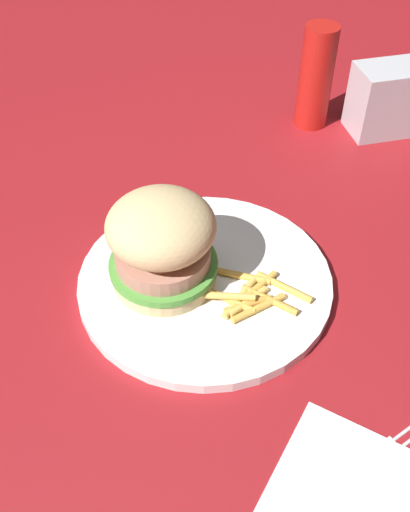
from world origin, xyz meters
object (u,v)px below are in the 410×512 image
sandwich (162,242)px  fork (350,485)px  fries_pile (250,295)px  napkin (348,487)px  napkin_dispenser (387,100)px  ketchup_bottle (316,77)px  plate (205,281)px

sandwich → fork: sandwich is taller
fries_pile → napkin: size_ratio=0.98×
napkin_dispenser → sandwich: bearing=32.4°
ketchup_bottle → napkin: bearing=30.3°
plate → napkin: plate is taller
plate → napkin: (0.11, 0.21, -0.01)m
napkin → ketchup_bottle: size_ratio=0.80×
napkin → napkin_dispenser: bearing=-160.3°
fork → napkin: bearing=-21.5°
sandwich → napkin_dispenser: (-0.40, 0.07, -0.02)m
napkin → fries_pile: bearing=-125.9°
plate → fork: plate is taller
sandwich → fries_pile: size_ratio=1.00×
fries_pile → napkin: 0.20m
fork → ketchup_bottle: bearing=-149.6°
sandwich → ketchup_bottle: 0.36m
ketchup_bottle → napkin_dispenser: bearing=114.4°
plate → fork: size_ratio=1.54×
fries_pile → fork: fries_pile is taller
sandwich → fries_pile: bearing=106.3°
plate → sandwich: 0.07m
napkin → fork: bearing=158.5°
sandwich → napkin: bearing=69.8°
fries_pile → ketchup_bottle: size_ratio=0.79×
sandwich → fork: bearing=70.2°
fork → napkin_dispenser: 0.52m
sandwich → napkin: size_ratio=0.98×
fries_pile → ketchup_bottle: bearing=-162.7°
sandwich → ketchup_bottle: bearing=-177.1°
fries_pile → napkin_dispenser: bearing=-177.5°
fries_pile → napkin: bearing=54.1°
sandwich → fries_pile: sandwich is taller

